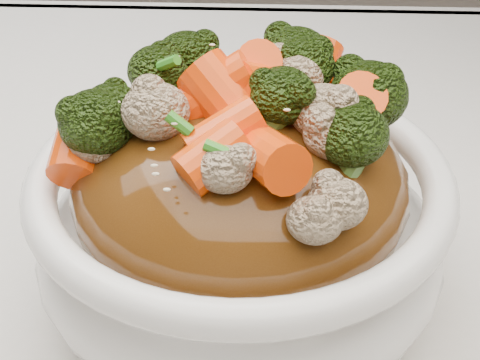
# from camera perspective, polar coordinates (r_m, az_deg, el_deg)

# --- Properties ---
(tablecloth) EXTENTS (1.20, 0.80, 0.04)m
(tablecloth) POSITION_cam_1_polar(r_m,az_deg,el_deg) (0.47, -6.31, -6.95)
(tablecloth) COLOR silver
(tablecloth) RESTS_ON dining_table
(bowl) EXTENTS (0.22, 0.22, 0.09)m
(bowl) POSITION_cam_1_polar(r_m,az_deg,el_deg) (0.40, 0.00, -3.91)
(bowl) COLOR white
(bowl) RESTS_ON tablecloth
(sauce_base) EXTENTS (0.18, 0.18, 0.10)m
(sauce_base) POSITION_cam_1_polar(r_m,az_deg,el_deg) (0.38, -0.00, -0.38)
(sauce_base) COLOR #512C0D
(sauce_base) RESTS_ON bowl
(carrots) EXTENTS (0.18, 0.18, 0.05)m
(carrots) POSITION_cam_1_polar(r_m,az_deg,el_deg) (0.35, -0.00, 8.18)
(carrots) COLOR #FC4908
(carrots) RESTS_ON sauce_base
(broccoli) EXTENTS (0.18, 0.18, 0.04)m
(broccoli) POSITION_cam_1_polar(r_m,az_deg,el_deg) (0.35, -0.00, 8.03)
(broccoli) COLOR black
(broccoli) RESTS_ON sauce_base
(cauliflower) EXTENTS (0.18, 0.18, 0.04)m
(cauliflower) POSITION_cam_1_polar(r_m,az_deg,el_deg) (0.35, -0.00, 7.73)
(cauliflower) COLOR tan
(cauliflower) RESTS_ON sauce_base
(scallions) EXTENTS (0.13, 0.13, 0.02)m
(scallions) POSITION_cam_1_polar(r_m,az_deg,el_deg) (0.35, -0.00, 8.32)
(scallions) COLOR #2F891F
(scallions) RESTS_ON sauce_base
(sesame_seeds) EXTENTS (0.16, 0.16, 0.01)m
(sesame_seeds) POSITION_cam_1_polar(r_m,az_deg,el_deg) (0.35, 0.00, 8.32)
(sesame_seeds) COLOR beige
(sesame_seeds) RESTS_ON sauce_base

